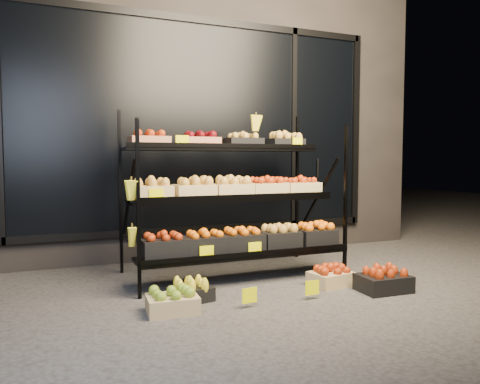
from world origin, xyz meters
name	(u,v)px	position (x,y,z in m)	size (l,w,h in m)	color
ground	(260,291)	(0.00, 0.00, 0.00)	(24.00, 24.00, 0.00)	#514F4C
building	(180,117)	(0.00, 2.59, 1.75)	(6.00, 2.08, 3.50)	#2D2826
display_rack	(233,197)	(-0.02, 0.60, 0.79)	(2.18, 1.02, 1.75)	black
tag_floor_a	(250,300)	(-0.28, -0.40, 0.06)	(0.13, 0.01, 0.12)	#FFFA00
tag_floor_b	(312,292)	(0.29, -0.40, 0.06)	(0.13, 0.01, 0.12)	#FFFA00
floor_crate_left	(172,301)	(-0.86, -0.28, 0.09)	(0.40, 0.31, 0.20)	#DCBE7E
floor_crate_midleft	(190,291)	(-0.65, -0.05, 0.08)	(0.38, 0.31, 0.18)	black
floor_crate_midright	(331,276)	(0.68, -0.09, 0.09)	(0.41, 0.33, 0.19)	#DCBE7E
floor_crate_right	(383,280)	(1.00, -0.43, 0.10)	(0.44, 0.34, 0.21)	black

